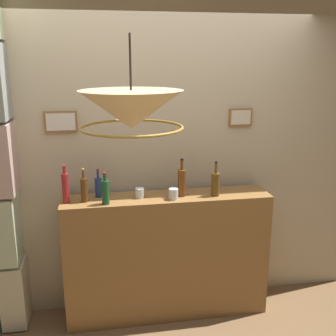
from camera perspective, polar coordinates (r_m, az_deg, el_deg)
panelled_rear_partition at (r=3.39m, az=-0.87°, el=4.63°), size 3.70×0.15×2.90m
bar_shelf_unit at (r=3.48m, az=-0.14°, el=-12.36°), size 1.69×0.34×1.07m
liquor_bottle_bourbon at (r=3.18m, az=-14.36°, el=-2.67°), size 0.05×0.05×0.30m
liquor_bottle_mezcal at (r=3.27m, az=-9.85°, el=-2.66°), size 0.06×0.06×0.23m
liquor_bottle_port at (r=3.24m, az=1.96°, el=-2.01°), size 0.07×0.07×0.31m
liquor_bottle_vodka at (r=3.27m, az=6.75°, el=-2.22°), size 0.07×0.07×0.29m
liquor_bottle_rye at (r=3.18m, az=-11.82°, el=-2.99°), size 0.05×0.05×0.27m
liquor_bottle_tequila at (r=3.10m, az=-8.88°, el=-3.33°), size 0.06×0.06×0.25m
glass_tumbler_rocks at (r=3.18m, az=0.78°, el=-3.70°), size 0.07×0.07×0.09m
glass_tumbler_highball at (r=3.23m, az=-4.03°, el=-3.55°), size 0.07×0.07×0.08m
pendant_lamp at (r=2.24m, az=-5.22°, el=8.08°), size 0.58×0.58×0.51m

